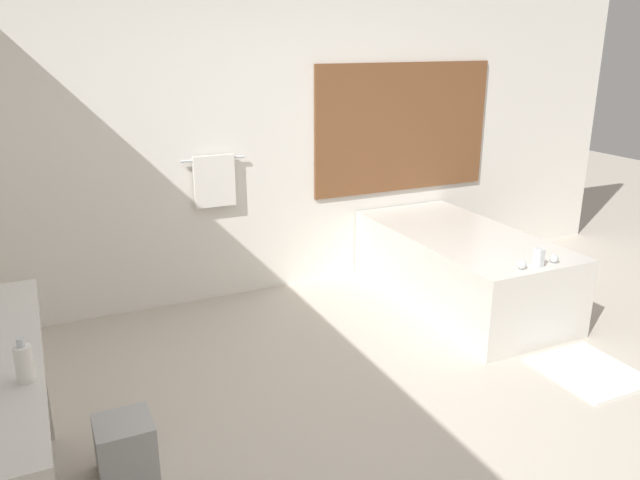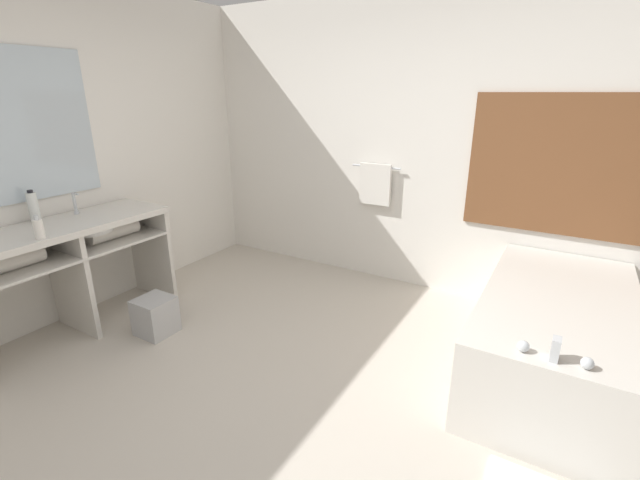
{
  "view_description": "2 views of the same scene",
  "coord_description": "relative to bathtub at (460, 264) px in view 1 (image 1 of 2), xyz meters",
  "views": [
    {
      "loc": [
        -1.55,
        -2.44,
        2.03
      ],
      "look_at": [
        -0.09,
        0.68,
        0.91
      ],
      "focal_mm": 35.0,
      "sensor_mm": 36.0,
      "label": 1
    },
    {
      "loc": [
        1.34,
        -1.66,
        1.83
      ],
      "look_at": [
        -0.15,
        0.84,
        0.82
      ],
      "focal_mm": 24.0,
      "sensor_mm": 36.0,
      "label": 2
    }
  ],
  "objects": [
    {
      "name": "ground_plane",
      "position": [
        -1.41,
        -1.28,
        -0.32
      ],
      "size": [
        16.0,
        16.0,
        0.0
      ],
      "primitive_type": "plane",
      "color": "beige",
      "rests_on": "ground"
    },
    {
      "name": "wall_back_with_blinds",
      "position": [
        -1.36,
        0.95,
        1.02
      ],
      "size": [
        7.4,
        0.13,
        2.7
      ],
      "color": "white",
      "rests_on": "ground_plane"
    },
    {
      "name": "bathtub",
      "position": [
        0.0,
        0.0,
        0.0
      ],
      "size": [
        0.91,
        1.82,
        0.7
      ],
      "color": "silver",
      "rests_on": "ground_plane"
    },
    {
      "name": "soap_dispenser",
      "position": [
        -3.08,
        -1.57,
        0.65
      ],
      "size": [
        0.06,
        0.06,
        0.16
      ],
      "color": "white",
      "rests_on": "vanity_counter"
    },
    {
      "name": "waste_bin",
      "position": [
        -2.74,
        -1.03,
        -0.17
      ],
      "size": [
        0.27,
        0.27,
        0.3
      ],
      "color": "#B2B2B2",
      "rests_on": "ground_plane"
    },
    {
      "name": "bath_mat",
      "position": [
        0.08,
        -1.26,
        -0.31
      ],
      "size": [
        0.55,
        0.6,
        0.02
      ],
      "color": "white",
      "rests_on": "ground_plane"
    }
  ]
}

